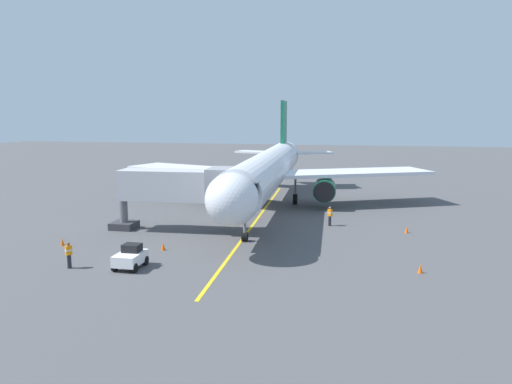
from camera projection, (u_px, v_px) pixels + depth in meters
name	position (u px, v px, depth m)	size (l,w,h in m)	color
ground_plane	(252.00, 209.00, 50.51)	(220.00, 220.00, 0.00)	#4C4C4F
apron_lead_in_line	(256.00, 220.00, 44.93)	(0.24, 40.00, 0.01)	yellow
airplane	(269.00, 170.00, 50.37)	(34.76, 40.33, 11.50)	silver
jet_bridge	(186.00, 187.00, 40.24)	(11.47, 3.43, 5.40)	#B7B7BC
ground_crew_marshaller	(69.00, 255.00, 30.84)	(0.44, 0.47, 1.71)	#23232D
ground_crew_wing_walker	(330.00, 216.00, 42.68)	(0.47, 0.44, 1.71)	#23232D
tug_near_nose	(130.00, 257.00, 30.94)	(1.56, 2.31, 1.50)	white
safety_cone_nose_left	(407.00, 230.00, 40.15)	(0.32, 0.32, 0.55)	#F2590F
safety_cone_nose_right	(420.00, 269.00, 30.00)	(0.32, 0.32, 0.55)	#F2590F
safety_cone_wing_port	(62.00, 242.00, 36.29)	(0.32, 0.32, 0.55)	#F2590F
safety_cone_wing_starboard	(163.00, 246.00, 35.06)	(0.32, 0.32, 0.55)	#F2590F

